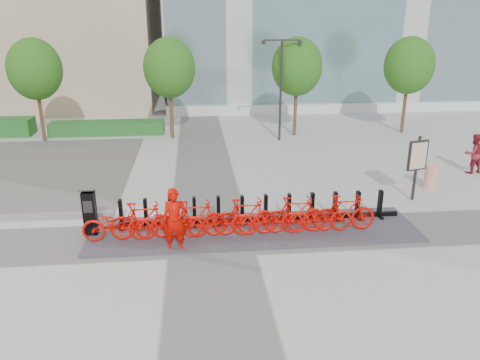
{
  "coord_description": "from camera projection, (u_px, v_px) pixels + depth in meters",
  "views": [
    {
      "loc": [
        -0.38,
        -12.15,
        5.97
      ],
      "look_at": [
        1.0,
        1.5,
        1.2
      ],
      "focal_mm": 35.0,
      "sensor_mm": 36.0,
      "label": 1
    }
  ],
  "objects": [
    {
      "name": "bike_4",
      "position": [
        220.0,
        220.0,
        13.2
      ],
      "size": [
        1.9,
        0.66,
        1.0
      ],
      "primitive_type": "imported",
      "rotation": [
        0.0,
        0.0,
        1.57
      ],
      "color": "red",
      "rests_on": "dock_pad"
    },
    {
      "name": "ground",
      "position": [
        211.0,
        238.0,
        13.41
      ],
      "size": [
        120.0,
        120.0,
        0.0
      ],
      "primitive_type": "plane",
      "color": "#ABABAB"
    },
    {
      "name": "tree_0",
      "position": [
        35.0,
        69.0,
        22.75
      ],
      "size": [
        2.6,
        2.6,
        5.1
      ],
      "color": "brown",
      "rests_on": "ground"
    },
    {
      "name": "worker_red",
      "position": [
        175.0,
        221.0,
        12.32
      ],
      "size": [
        0.68,
        0.47,
        1.8
      ],
      "primitive_type": "imported",
      "rotation": [
        0.0,
        0.0,
        -0.06
      ],
      "color": "#C50800",
      "rests_on": "ground"
    },
    {
      "name": "bike_7",
      "position": [
        295.0,
        215.0,
        13.39
      ],
      "size": [
        1.84,
        0.52,
        1.11
      ],
      "primitive_type": "imported",
      "rotation": [
        0.0,
        0.0,
        1.57
      ],
      "color": "red",
      "rests_on": "dock_pad"
    },
    {
      "name": "tree_1",
      "position": [
        169.0,
        68.0,
        23.37
      ],
      "size": [
        2.6,
        2.6,
        5.1
      ],
      "color": "brown",
      "rests_on": "ground"
    },
    {
      "name": "bike_3",
      "position": [
        195.0,
        219.0,
        13.12
      ],
      "size": [
        1.84,
        0.52,
        1.11
      ],
      "primitive_type": "imported",
      "rotation": [
        0.0,
        0.0,
        1.57
      ],
      "color": "red",
      "rests_on": "dock_pad"
    },
    {
      "name": "bike_5",
      "position": [
        245.0,
        217.0,
        13.25
      ],
      "size": [
        1.84,
        0.52,
        1.11
      ],
      "primitive_type": "imported",
      "rotation": [
        0.0,
        0.0,
        1.57
      ],
      "color": "red",
      "rests_on": "dock_pad"
    },
    {
      "name": "streetlamp",
      "position": [
        281.0,
        78.0,
        23.1
      ],
      "size": [
        2.0,
        0.2,
        5.0
      ],
      "color": "black",
      "rests_on": "ground"
    },
    {
      "name": "bike_6",
      "position": [
        271.0,
        217.0,
        13.34
      ],
      "size": [
        1.9,
        0.66,
        1.0
      ],
      "primitive_type": "imported",
      "rotation": [
        0.0,
        0.0,
        1.57
      ],
      "color": "red",
      "rests_on": "dock_pad"
    },
    {
      "name": "bike_8",
      "position": [
        320.0,
        215.0,
        13.48
      ],
      "size": [
        1.9,
        0.66,
        1.0
      ],
      "primitive_type": "imported",
      "rotation": [
        0.0,
        0.0,
        1.57
      ],
      "color": "red",
      "rests_on": "dock_pad"
    },
    {
      "name": "bike_2",
      "position": [
        169.0,
        222.0,
        13.07
      ],
      "size": [
        1.9,
        0.66,
        1.0
      ],
      "primitive_type": "imported",
      "rotation": [
        0.0,
        0.0,
        1.57
      ],
      "color": "red",
      "rests_on": "dock_pad"
    },
    {
      "name": "map_sign",
      "position": [
        417.0,
        158.0,
        15.73
      ],
      "size": [
        0.74,
        0.31,
        2.26
      ],
      "rotation": [
        0.0,
        0.0,
        0.27
      ],
      "color": "black",
      "rests_on": "ground"
    },
    {
      "name": "tree_2",
      "position": [
        297.0,
        67.0,
        23.98
      ],
      "size": [
        2.6,
        2.6,
        5.1
      ],
      "color": "brown",
      "rests_on": "ground"
    },
    {
      "name": "pedestrian",
      "position": [
        473.0,
        154.0,
        18.78
      ],
      "size": [
        0.85,
        0.7,
        1.61
      ],
      "primitive_type": "imported",
      "rotation": [
        0.0,
        0.0,
        3.26
      ],
      "color": "maroon",
      "rests_on": "ground"
    },
    {
      "name": "bike_0",
      "position": [
        116.0,
        224.0,
        12.93
      ],
      "size": [
        1.9,
        0.66,
        1.0
      ],
      "primitive_type": "imported",
      "rotation": [
        0.0,
        0.0,
        1.57
      ],
      "color": "red",
      "rests_on": "dock_pad"
    },
    {
      "name": "dock_rail_posts",
      "position": [
        254.0,
        209.0,
        14.1
      ],
      "size": [
        8.02,
        0.5,
        0.85
      ],
      "primitive_type": null,
      "color": "black",
      "rests_on": "dock_pad"
    },
    {
      "name": "bike_9",
      "position": [
        344.0,
        213.0,
        13.53
      ],
      "size": [
        1.84,
        0.52,
        1.11
      ],
      "primitive_type": "imported",
      "rotation": [
        0.0,
        0.0,
        1.57
      ],
      "color": "red",
      "rests_on": "dock_pad"
    },
    {
      "name": "construction_barrel",
      "position": [
        431.0,
        176.0,
        17.15
      ],
      "size": [
        0.52,
        0.52,
        0.92
      ],
      "primitive_type": "cylinder",
      "rotation": [
        0.0,
        0.0,
        0.09
      ],
      "color": "#D94C1D",
      "rests_on": "ground"
    },
    {
      "name": "dock_pad",
      "position": [
        254.0,
        230.0,
        13.8
      ],
      "size": [
        9.6,
        2.4,
        0.08
      ],
      "primitive_type": "cube",
      "color": "#43424B",
      "rests_on": "ground"
    },
    {
      "name": "hedge_b",
      "position": [
        108.0,
        128.0,
        25.23
      ],
      "size": [
        6.0,
        1.2,
        0.7
      ],
      "primitive_type": "cube",
      "color": "#26712D",
      "rests_on": "ground"
    },
    {
      "name": "kiosk",
      "position": [
        90.0,
        212.0,
        13.28
      ],
      "size": [
        0.43,
        0.36,
        1.4
      ],
      "rotation": [
        0.0,
        0.0,
        -0.01
      ],
      "color": "black",
      "rests_on": "dock_pad"
    },
    {
      "name": "tree_3",
      "position": [
        409.0,
        66.0,
        24.55
      ],
      "size": [
        2.6,
        2.6,
        5.1
      ],
      "color": "brown",
      "rests_on": "ground"
    },
    {
      "name": "bike_1",
      "position": [
        143.0,
        221.0,
        12.98
      ],
      "size": [
        1.84,
        0.52,
        1.11
      ],
      "primitive_type": "imported",
      "rotation": [
        0.0,
        0.0,
        1.57
      ],
      "color": "red",
      "rests_on": "dock_pad"
    }
  ]
}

